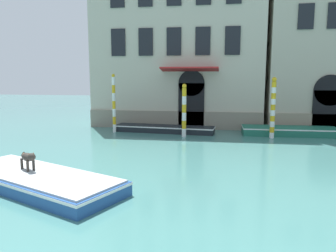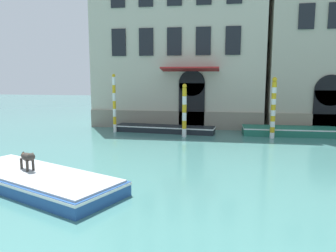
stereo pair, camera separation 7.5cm
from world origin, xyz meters
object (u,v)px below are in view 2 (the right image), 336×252
boat_foreground (36,179)px  mooring_pole_1 (114,103)px  mooring_pole_2 (184,110)px  boat_moored_near_palazzo (165,129)px  mooring_pole_0 (273,108)px  boat_moored_far (290,131)px  dog_on_deck (28,158)px

boat_foreground → mooring_pole_1: mooring_pole_1 is taller
mooring_pole_2 → boat_moored_near_palazzo: bearing=136.7°
mooring_pole_0 → boat_foreground: bearing=-131.2°
boat_foreground → boat_moored_far: boat_foreground is taller
boat_foreground → boat_moored_near_palazzo: boat_foreground is taller
boat_moored_far → boat_foreground: bearing=-132.1°
boat_moored_far → mooring_pole_2: (-6.67, -1.60, 1.40)m
dog_on_deck → mooring_pole_0: bearing=83.0°
boat_moored_far → mooring_pole_1: (-11.53, -0.64, 1.71)m
boat_foreground → dog_on_deck: dog_on_deck is taller
boat_foreground → mooring_pole_2: size_ratio=2.09×
dog_on_deck → boat_moored_far: bearing=82.6°
boat_moored_far → mooring_pole_1: 11.67m
boat_moored_near_palazzo → mooring_pole_0: size_ratio=1.84×
boat_moored_near_palazzo → boat_moored_far: boat_moored_far is taller
boat_moored_near_palazzo → boat_moored_far: size_ratio=1.15×
boat_moored_near_palazzo → mooring_pole_0: bearing=-2.9°
boat_moored_near_palazzo → dog_on_deck: bearing=-98.5°
dog_on_deck → mooring_pole_2: bearing=102.6°
boat_moored_far → mooring_pole_0: bearing=-136.4°
mooring_pole_1 → boat_moored_far: bearing=3.2°
boat_moored_near_palazzo → mooring_pole_2: 2.50m
mooring_pole_0 → mooring_pole_1: (-10.25, 0.59, 0.10)m
mooring_pole_0 → mooring_pole_1: 10.27m
boat_moored_far → mooring_pole_0: size_ratio=1.60×
dog_on_deck → mooring_pole_0: (9.76, 10.40, 0.93)m
dog_on_deck → mooring_pole_2: (4.37, 10.03, 0.72)m
boat_foreground → mooring_pole_0: bearing=72.6°
boat_foreground → mooring_pole_0: 14.24m
mooring_pole_1 → mooring_pole_2: (4.86, -0.96, -0.30)m
boat_moored_far → mooring_pole_2: bearing=-166.8°
boat_moored_far → mooring_pole_2: 7.00m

